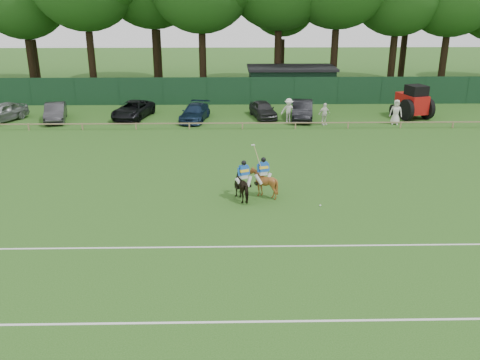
{
  "coord_description": "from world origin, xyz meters",
  "views": [
    {
      "loc": [
        0.04,
        -19.27,
        9.58
      ],
      "look_at": [
        0.5,
        3.0,
        1.4
      ],
      "focal_mm": 38.0,
      "sensor_mm": 36.0,
      "label": 1
    }
  ],
  "objects_px": {
    "horse_chestnut": "(263,183)",
    "estate_black": "(302,110)",
    "polo_ball": "(320,205)",
    "sedan_silver": "(2,112)",
    "utility_shed": "(291,82)",
    "spectator_left": "(289,110)",
    "tractor": "(413,102)",
    "hatch_grey": "(263,109)",
    "horse_dark": "(244,186)",
    "sedan_grey": "(55,112)",
    "sedan_navy": "(195,113)",
    "spectator_mid": "(324,114)",
    "suv_black": "(133,110)",
    "spectator_right": "(396,112)"
  },
  "relations": [
    {
      "from": "sedan_silver",
      "to": "horse_dark",
      "type": "bearing_deg",
      "value": -17.1
    },
    {
      "from": "hatch_grey",
      "to": "polo_ball",
      "type": "distance_m",
      "value": 18.79
    },
    {
      "from": "sedan_grey",
      "to": "estate_black",
      "type": "relative_size",
      "value": 0.93
    },
    {
      "from": "sedan_grey",
      "to": "suv_black",
      "type": "distance_m",
      "value": 6.1
    },
    {
      "from": "suv_black",
      "to": "polo_ball",
      "type": "xyz_separation_m",
      "value": [
        12.21,
        -18.73,
        -0.64
      ]
    },
    {
      "from": "horse_chestnut",
      "to": "polo_ball",
      "type": "xyz_separation_m",
      "value": [
        2.67,
        -1.36,
        -0.69
      ]
    },
    {
      "from": "hatch_grey",
      "to": "tractor",
      "type": "height_order",
      "value": "tractor"
    },
    {
      "from": "horse_dark",
      "to": "sedan_grey",
      "type": "bearing_deg",
      "value": -72.46
    },
    {
      "from": "spectator_left",
      "to": "spectator_mid",
      "type": "bearing_deg",
      "value": -20.12
    },
    {
      "from": "spectator_left",
      "to": "tractor",
      "type": "bearing_deg",
      "value": 7.2
    },
    {
      "from": "polo_ball",
      "to": "tractor",
      "type": "distance_m",
      "value": 21.17
    },
    {
      "from": "spectator_mid",
      "to": "utility_shed",
      "type": "relative_size",
      "value": 0.2
    },
    {
      "from": "sedan_navy",
      "to": "tractor",
      "type": "xyz_separation_m",
      "value": [
        17.72,
        0.57,
        0.63
      ]
    },
    {
      "from": "horse_dark",
      "to": "spectator_right",
      "type": "height_order",
      "value": "spectator_right"
    },
    {
      "from": "hatch_grey",
      "to": "spectator_mid",
      "type": "height_order",
      "value": "spectator_mid"
    },
    {
      "from": "sedan_silver",
      "to": "spectator_left",
      "type": "relative_size",
      "value": 2.37
    },
    {
      "from": "hatch_grey",
      "to": "spectator_right",
      "type": "bearing_deg",
      "value": -26.7
    },
    {
      "from": "horse_dark",
      "to": "horse_chestnut",
      "type": "distance_m",
      "value": 1.05
    },
    {
      "from": "suv_black",
      "to": "hatch_grey",
      "type": "height_order",
      "value": "suv_black"
    },
    {
      "from": "spectator_mid",
      "to": "polo_ball",
      "type": "bearing_deg",
      "value": -123.33
    },
    {
      "from": "hatch_grey",
      "to": "spectator_left",
      "type": "xyz_separation_m",
      "value": [
        1.94,
        -1.57,
        0.26
      ]
    },
    {
      "from": "utility_shed",
      "to": "polo_ball",
      "type": "bearing_deg",
      "value": -93.49
    },
    {
      "from": "utility_shed",
      "to": "spectator_mid",
      "type": "bearing_deg",
      "value": -82.81
    },
    {
      "from": "estate_black",
      "to": "sedan_grey",
      "type": "bearing_deg",
      "value": -171.84
    },
    {
      "from": "spectator_right",
      "to": "tractor",
      "type": "relative_size",
      "value": 0.52
    },
    {
      "from": "sedan_silver",
      "to": "utility_shed",
      "type": "distance_m",
      "value": 25.79
    },
    {
      "from": "horse_chestnut",
      "to": "spectator_right",
      "type": "bearing_deg",
      "value": -142.54
    },
    {
      "from": "sedan_grey",
      "to": "spectator_left",
      "type": "relative_size",
      "value": 2.3
    },
    {
      "from": "horse_dark",
      "to": "sedan_silver",
      "type": "distance_m",
      "value": 25.12
    },
    {
      "from": "sedan_navy",
      "to": "estate_black",
      "type": "distance_m",
      "value": 8.66
    },
    {
      "from": "sedan_grey",
      "to": "tractor",
      "type": "xyz_separation_m",
      "value": [
        28.86,
        0.42,
        0.57
      ]
    },
    {
      "from": "horse_chestnut",
      "to": "estate_black",
      "type": "xyz_separation_m",
      "value": [
        4.23,
        16.65,
        0.03
      ]
    },
    {
      "from": "sedan_silver",
      "to": "sedan_grey",
      "type": "height_order",
      "value": "sedan_silver"
    },
    {
      "from": "spectator_mid",
      "to": "sedan_navy",
      "type": "bearing_deg",
      "value": 148.37
    },
    {
      "from": "horse_chestnut",
      "to": "tractor",
      "type": "relative_size",
      "value": 0.4
    },
    {
      "from": "sedan_silver",
      "to": "hatch_grey",
      "type": "xyz_separation_m",
      "value": [
        20.84,
        1.04,
        -0.08
      ]
    },
    {
      "from": "suv_black",
      "to": "estate_black",
      "type": "distance_m",
      "value": 13.78
    },
    {
      "from": "sedan_grey",
      "to": "spectator_mid",
      "type": "xyz_separation_m",
      "value": [
        21.26,
        -1.73,
        0.14
      ]
    },
    {
      "from": "horse_dark",
      "to": "sedan_navy",
      "type": "relative_size",
      "value": 0.37
    },
    {
      "from": "horse_chestnut",
      "to": "polo_ball",
      "type": "height_order",
      "value": "horse_chestnut"
    },
    {
      "from": "sedan_silver",
      "to": "hatch_grey",
      "type": "distance_m",
      "value": 20.86
    },
    {
      "from": "sedan_navy",
      "to": "polo_ball",
      "type": "xyz_separation_m",
      "value": [
        7.1,
        -17.7,
        -0.6
      ]
    },
    {
      "from": "sedan_navy",
      "to": "spectator_left",
      "type": "relative_size",
      "value": 2.4
    },
    {
      "from": "horse_dark",
      "to": "estate_black",
      "type": "xyz_separation_m",
      "value": [
        5.21,
        17.03,
        0.05
      ]
    },
    {
      "from": "estate_black",
      "to": "spectator_left",
      "type": "bearing_deg",
      "value": -136.46
    },
    {
      "from": "spectator_mid",
      "to": "spectator_right",
      "type": "bearing_deg",
      "value": -22.26
    },
    {
      "from": "horse_chestnut",
      "to": "spectator_left",
      "type": "xyz_separation_m",
      "value": [
        3.03,
        15.79,
        0.2
      ]
    },
    {
      "from": "horse_dark",
      "to": "horse_chestnut",
      "type": "bearing_deg",
      "value": 177.65
    },
    {
      "from": "spectator_mid",
      "to": "spectator_left",
      "type": "bearing_deg",
      "value": 136.2
    },
    {
      "from": "sedan_silver",
      "to": "sedan_navy",
      "type": "xyz_separation_m",
      "value": [
        15.32,
        0.02,
        -0.1
      ]
    }
  ]
}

